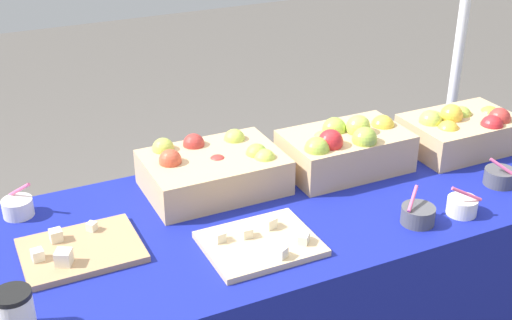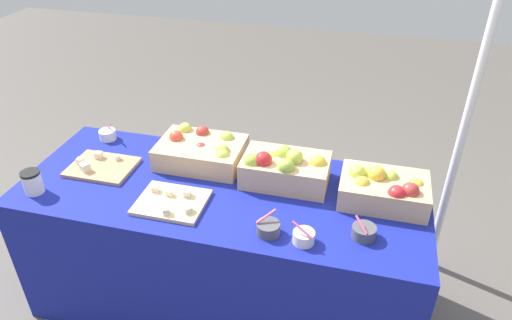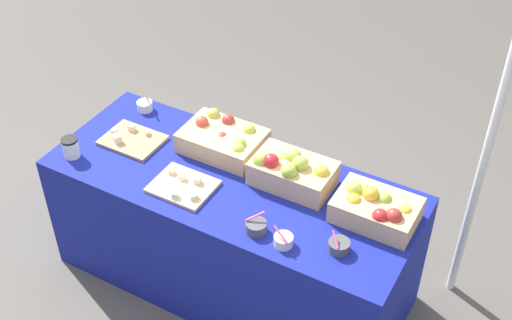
% 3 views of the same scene
% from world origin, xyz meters
% --- Properties ---
extents(ground_plane, '(10.00, 10.00, 0.00)m').
position_xyz_m(ground_plane, '(0.00, 0.00, 0.00)').
color(ground_plane, '#56514C').
extents(table, '(1.90, 0.76, 0.74)m').
position_xyz_m(table, '(0.00, 0.00, 0.37)').
color(table, navy).
rests_on(table, ground_plane).
extents(apple_crate_left, '(0.38, 0.26, 0.16)m').
position_xyz_m(apple_crate_left, '(0.73, 0.09, 0.81)').
color(apple_crate_left, tan).
rests_on(apple_crate_left, table).
extents(apple_crate_middle, '(0.40, 0.25, 0.18)m').
position_xyz_m(apple_crate_middle, '(0.27, 0.12, 0.82)').
color(apple_crate_middle, tan).
rests_on(apple_crate_middle, table).
extents(apple_crate_right, '(0.42, 0.29, 0.16)m').
position_xyz_m(apple_crate_right, '(-0.16, 0.19, 0.80)').
color(apple_crate_right, tan).
rests_on(apple_crate_right, table).
extents(cutting_board_front, '(0.30, 0.25, 0.05)m').
position_xyz_m(cutting_board_front, '(-0.17, -0.17, 0.75)').
color(cutting_board_front, '#D1B284').
rests_on(cutting_board_front, table).
extents(cutting_board_back, '(0.31, 0.24, 0.06)m').
position_xyz_m(cutting_board_back, '(-0.63, 0.01, 0.75)').
color(cutting_board_back, tan).
rests_on(cutting_board_back, table).
extents(sample_bowl_near, '(0.10, 0.09, 0.10)m').
position_xyz_m(sample_bowl_near, '(0.43, -0.27, 0.77)').
color(sample_bowl_near, silver).
rests_on(sample_bowl_near, table).
extents(sample_bowl_mid, '(0.10, 0.10, 0.10)m').
position_xyz_m(sample_bowl_mid, '(0.66, -0.18, 0.77)').
color(sample_bowl_mid, '#4C4C51').
rests_on(sample_bowl_mid, table).
extents(sample_bowl_far, '(0.09, 0.09, 0.11)m').
position_xyz_m(sample_bowl_far, '(-0.74, 0.28, 0.77)').
color(sample_bowl_far, silver).
rests_on(sample_bowl_far, table).
extents(sample_bowl_extra, '(0.10, 0.10, 0.10)m').
position_xyz_m(sample_bowl_extra, '(0.29, -0.25, 0.77)').
color(sample_bowl_extra, '#4C4C51').
rests_on(sample_bowl_extra, table).
extents(coffee_cup, '(0.09, 0.09, 0.11)m').
position_xyz_m(coffee_cup, '(-0.82, -0.24, 0.80)').
color(coffee_cup, silver).
rests_on(coffee_cup, table).
extents(tent_pole, '(0.04, 0.04, 2.16)m').
position_xyz_m(tent_pole, '(1.09, 0.54, 1.08)').
color(tent_pole, white).
rests_on(tent_pole, ground_plane).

